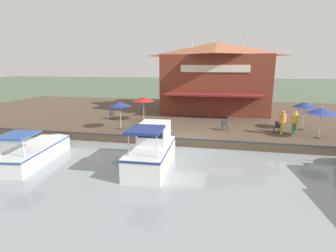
{
  "coord_description": "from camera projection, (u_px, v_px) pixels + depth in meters",
  "views": [
    {
      "loc": [
        17.48,
        2.13,
        5.65
      ],
      "look_at": [
        -1.0,
        -1.7,
        1.3
      ],
      "focal_mm": 28.0,
      "sensor_mm": 36.0,
      "label": 1
    }
  ],
  "objects": [
    {
      "name": "person_at_quay_edge",
      "position": [
        282.0,
        120.0,
        19.43
      ],
      "size": [
        0.51,
        0.51,
        1.82
      ],
      "color": "gold",
      "rests_on": "quay_deck"
    },
    {
      "name": "motorboat_second_along",
      "position": [
        39.0,
        150.0,
        16.08
      ],
      "size": [
        6.38,
        2.63,
        2.0
      ],
      "color": "silver",
      "rests_on": "river_water"
    },
    {
      "name": "tree_downstream_bank",
      "position": [
        191.0,
        68.0,
        32.42
      ],
      "size": [
        3.78,
        3.6,
        6.68
      ],
      "color": "brown",
      "rests_on": "quay_deck"
    },
    {
      "name": "cafe_chair_beside_entrance",
      "position": [
        277.0,
        127.0,
        20.19
      ],
      "size": [
        0.59,
        0.59,
        0.85
      ],
      "color": "#2D2D33",
      "rests_on": "quay_deck"
    },
    {
      "name": "cafe_chair_far_corner_seat",
      "position": [
        112.0,
        114.0,
        25.34
      ],
      "size": [
        0.59,
        0.59,
        0.85
      ],
      "color": "#2D2D33",
      "rests_on": "quay_deck"
    },
    {
      "name": "patio_umbrella_by_entrance",
      "position": [
        120.0,
        104.0,
        21.0
      ],
      "size": [
        1.79,
        1.79,
        2.25
      ],
      "color": "#B7B7B7",
      "rests_on": "quay_deck"
    },
    {
      "name": "patio_umbrella_mid_patio_left",
      "position": [
        322.0,
        111.0,
        18.31
      ],
      "size": [
        2.06,
        2.06,
        2.24
      ],
      "color": "#B7B7B7",
      "rests_on": "quay_deck"
    },
    {
      "name": "ground_plane",
      "position": [
        189.0,
        148.0,
        18.37
      ],
      "size": [
        220.0,
        220.0,
        0.0
      ],
      "primitive_type": "plane",
      "color": "#4C5B47"
    },
    {
      "name": "waterfront_restaurant",
      "position": [
        216.0,
        76.0,
        30.19
      ],
      "size": [
        11.35,
        11.71,
        8.5
      ],
      "color": "brown",
      "rests_on": "quay_deck"
    },
    {
      "name": "patio_umbrella_back_row",
      "position": [
        143.0,
        99.0,
        24.15
      ],
      "size": [
        2.05,
        2.05,
        2.34
      ],
      "color": "#B7B7B7",
      "rests_on": "quay_deck"
    },
    {
      "name": "patio_umbrella_near_quay_edge",
      "position": [
        305.0,
        105.0,
        20.74
      ],
      "size": [
        1.78,
        1.78,
        2.31
      ],
      "color": "#B7B7B7",
      "rests_on": "quay_deck"
    },
    {
      "name": "person_near_entrance",
      "position": [
        295.0,
        119.0,
        19.74
      ],
      "size": [
        0.49,
        0.49,
        1.74
      ],
      "color": "#337547",
      "rests_on": "quay_deck"
    },
    {
      "name": "cafe_chair_under_first_umbrella",
      "position": [
        224.0,
        124.0,
        20.92
      ],
      "size": [
        0.55,
        0.55,
        0.85
      ],
      "color": "#2D2D33",
      "rests_on": "quay_deck"
    },
    {
      "name": "motorboat_fourth_along",
      "position": [
        153.0,
        149.0,
        15.02
      ],
      "size": [
        5.59,
        2.19,
        2.52
      ],
      "color": "white",
      "rests_on": "river_water"
    },
    {
      "name": "tree_upstream_bank",
      "position": [
        229.0,
        74.0,
        32.39
      ],
      "size": [
        3.71,
        3.53,
        5.96
      ],
      "color": "brown",
      "rests_on": "quay_deck"
    },
    {
      "name": "mooring_post",
      "position": [
        153.0,
        130.0,
        18.99
      ],
      "size": [
        0.22,
        0.22,
        0.96
      ],
      "color": "#473323",
      "rests_on": "quay_deck"
    },
    {
      "name": "quay_edge_fender",
      "position": [
        189.0,
        139.0,
        18.32
      ],
      "size": [
        0.2,
        50.4,
        0.1
      ],
      "primitive_type": "cube",
      "color": "#2D2D33",
      "rests_on": "quay_deck"
    },
    {
      "name": "quay_deck",
      "position": [
        202.0,
        116.0,
        28.8
      ],
      "size": [
        22.0,
        56.0,
        0.6
      ],
      "primitive_type": "cube",
      "color": "#4C3D2D",
      "rests_on": "ground"
    }
  ]
}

